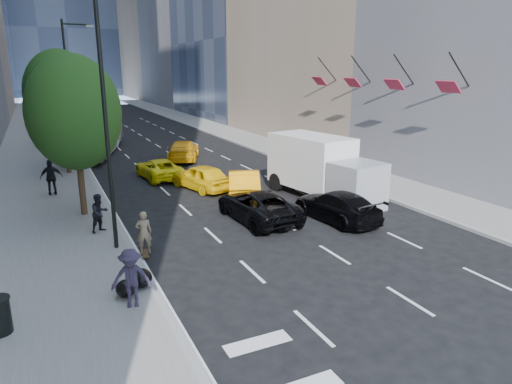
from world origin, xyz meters
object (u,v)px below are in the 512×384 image
skateboarder (144,235)px  black_sedan_lincoln (258,205)px  black_sedan_mercedes (336,206)px  box_truck (322,168)px  city_bus (95,132)px

skateboarder → black_sedan_lincoln: (5.74, 2.00, -0.12)m
black_sedan_mercedes → box_truck: (1.50, 3.53, 0.99)m
skateboarder → black_sedan_mercedes: skateboarder is taller
city_bus → box_truck: 21.86m
skateboarder → black_sedan_lincoln: 6.08m
city_bus → box_truck: size_ratio=1.72×
black_sedan_lincoln → black_sedan_mercedes: black_sedan_lincoln is taller
skateboarder → city_bus: size_ratio=0.13×
black_sedan_mercedes → box_truck: 3.96m
black_sedan_lincoln → black_sedan_mercedes: size_ratio=1.07×
box_truck → skateboarder: bearing=-168.6°
black_sedan_mercedes → skateboarder: bearing=-3.6°
skateboarder → city_bus: 23.66m
black_sedan_mercedes → city_bus: size_ratio=0.39×
black_sedan_lincoln → skateboarder: bearing=16.6°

